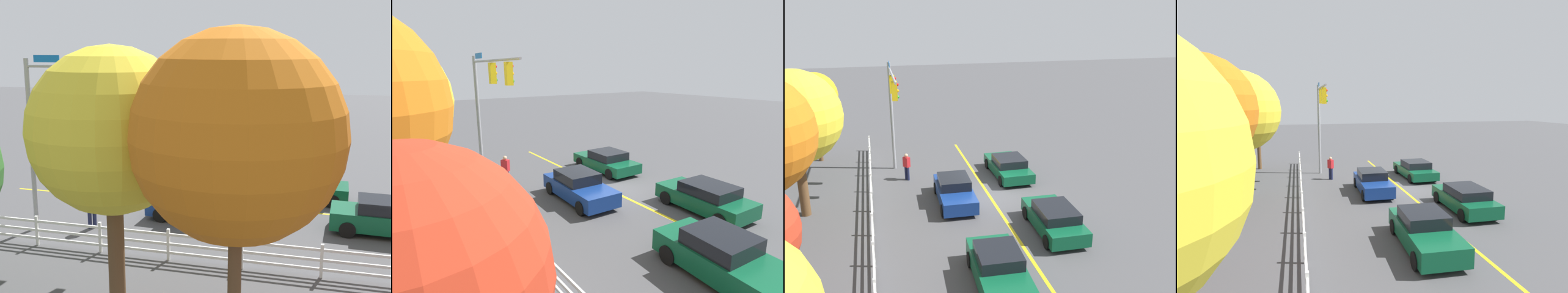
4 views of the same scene
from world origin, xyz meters
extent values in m
plane|color=#444447|center=(0.00, 0.00, 0.00)|extent=(120.00, 120.00, 0.00)
cube|color=gold|center=(-4.00, 0.00, 0.00)|extent=(28.00, 0.16, 0.01)
cylinder|color=gray|center=(5.83, 4.87, 3.47)|extent=(0.20, 0.20, 6.95)
cylinder|color=gray|center=(2.66, 4.87, 6.65)|extent=(6.33, 0.12, 0.12)
cube|color=#0C59B2|center=(4.93, 4.89, 6.93)|extent=(1.10, 0.03, 0.28)
cube|color=gold|center=(2.94, 4.87, 6.05)|extent=(0.32, 0.28, 1.00)
sphere|color=red|center=(2.94, 4.72, 6.37)|extent=(0.17, 0.17, 0.17)
sphere|color=orange|center=(2.94, 4.72, 6.05)|extent=(0.17, 0.17, 0.17)
sphere|color=#148C19|center=(2.94, 4.72, 5.73)|extent=(0.17, 0.17, 0.17)
cube|color=gold|center=(0.84, 4.87, 6.05)|extent=(0.32, 0.28, 1.00)
sphere|color=red|center=(0.84, 4.72, 6.37)|extent=(0.17, 0.17, 0.17)
sphere|color=orange|center=(0.84, 4.72, 6.05)|extent=(0.17, 0.17, 0.17)
sphere|color=#148C19|center=(0.84, 4.72, 5.73)|extent=(0.17, 0.17, 0.17)
cube|color=#0C4C2D|center=(-8.07, 1.84, 0.58)|extent=(4.47, 2.05, 0.72)
cube|color=black|center=(-7.85, 1.83, 1.18)|extent=(1.93, 1.74, 0.48)
cylinder|color=black|center=(-9.60, 1.06, 0.32)|extent=(0.65, 0.25, 0.64)
cylinder|color=black|center=(-9.52, 2.77, 0.32)|extent=(0.65, 0.25, 0.64)
cylinder|color=black|center=(-6.63, 0.91, 0.32)|extent=(0.65, 0.25, 0.64)
cylinder|color=black|center=(-6.54, 2.62, 0.32)|extent=(0.65, 0.25, 0.64)
cube|color=#0C4C2D|center=(-4.58, -1.87, 0.54)|extent=(4.33, 1.96, 0.65)
cube|color=black|center=(-4.80, -1.87, 1.10)|extent=(2.24, 1.72, 0.46)
cylinder|color=black|center=(-3.10, -1.05, 0.32)|extent=(0.65, 0.24, 0.64)
cylinder|color=black|center=(-3.15, -2.77, 0.32)|extent=(0.65, 0.24, 0.64)
cylinder|color=black|center=(-6.01, -0.97, 0.32)|extent=(0.65, 0.24, 0.64)
cylinder|color=black|center=(-6.06, -2.69, 0.32)|extent=(0.65, 0.24, 0.64)
cube|color=navy|center=(-0.37, 2.06, 0.56)|extent=(4.41, 1.92, 0.69)
cube|color=black|center=(-0.15, 2.05, 1.16)|extent=(2.00, 1.67, 0.50)
cylinder|color=black|center=(-1.88, 1.27, 0.32)|extent=(0.65, 0.24, 0.64)
cylinder|color=black|center=(-1.82, 2.94, 0.32)|extent=(0.65, 0.24, 0.64)
cylinder|color=black|center=(1.08, 1.18, 0.32)|extent=(0.65, 0.24, 0.64)
cylinder|color=black|center=(1.14, 2.84, 0.32)|extent=(0.65, 0.24, 0.64)
cube|color=#0C4C2D|center=(2.80, -1.97, 0.51)|extent=(4.56, 1.96, 0.59)
cube|color=black|center=(2.57, -1.97, 1.05)|extent=(1.98, 1.75, 0.49)
cylinder|color=black|center=(4.34, -1.06, 0.32)|extent=(0.64, 0.22, 0.64)
cylinder|color=black|center=(4.35, -2.88, 0.32)|extent=(0.64, 0.22, 0.64)
cylinder|color=black|center=(1.25, -1.07, 0.32)|extent=(0.64, 0.22, 0.64)
cylinder|color=black|center=(1.25, -2.89, 0.32)|extent=(0.64, 0.22, 0.64)
cylinder|color=#191E3F|center=(3.70, 4.31, 0.42)|extent=(0.16, 0.16, 0.85)
cylinder|color=#191E3F|center=(3.54, 4.20, 0.42)|extent=(0.16, 0.16, 0.85)
cube|color=red|center=(3.62, 4.26, 1.16)|extent=(0.48, 0.45, 0.62)
sphere|color=tan|center=(3.62, 4.26, 1.58)|extent=(0.22, 0.22, 0.22)
cube|color=white|center=(-10.80, 6.42, 0.57)|extent=(0.10, 0.10, 1.15)
cube|color=white|center=(-8.20, 6.42, 0.57)|extent=(0.10, 0.10, 1.15)
cube|color=white|center=(-5.60, 6.42, 0.57)|extent=(0.10, 0.10, 1.15)
cube|color=white|center=(-3.00, 6.42, 0.57)|extent=(0.10, 0.10, 1.15)
cube|color=white|center=(-0.40, 6.42, 0.57)|extent=(0.10, 0.10, 1.15)
cube|color=white|center=(2.20, 6.42, 0.57)|extent=(0.10, 0.10, 1.15)
cube|color=white|center=(4.80, 6.42, 0.57)|extent=(0.10, 0.10, 1.15)
cube|color=white|center=(7.40, 6.42, 0.57)|extent=(0.10, 0.10, 1.15)
cube|color=white|center=(10.00, 6.42, 0.57)|extent=(0.10, 0.10, 1.15)
cube|color=white|center=(-3.00, 6.42, 0.95)|extent=(26.00, 0.06, 0.09)
cube|color=white|center=(-3.00, 6.42, 0.60)|extent=(26.00, 0.06, 0.09)
cube|color=white|center=(-3.00, 6.42, 0.28)|extent=(26.00, 0.06, 0.09)
cylinder|color=brown|center=(0.07, 9.70, 1.71)|extent=(0.47, 0.47, 3.42)
sphere|color=yellow|center=(0.07, 9.70, 5.14)|extent=(4.59, 4.59, 4.59)
cylinder|color=brown|center=(8.64, 9.72, 1.69)|extent=(0.30, 0.30, 3.39)
sphere|color=gold|center=(8.64, 9.72, 4.56)|extent=(3.11, 3.11, 3.11)
cylinder|color=brown|center=(5.24, 10.69, 1.22)|extent=(0.33, 0.33, 2.44)
sphere|color=#2D6628|center=(5.24, 10.69, 3.91)|extent=(3.92, 3.92, 3.92)
cylinder|color=brown|center=(-9.09, 10.02, 1.27)|extent=(0.30, 0.30, 2.54)
cylinder|color=brown|center=(-3.53, 10.74, 1.72)|extent=(0.34, 0.34, 3.43)
sphere|color=#C66614|center=(-3.53, 10.74, 5.32)|extent=(5.05, 5.05, 5.05)
camera|label=1|loc=(-5.47, 21.69, 7.33)|focal=44.90mm
camera|label=2|loc=(-12.98, 10.21, 6.19)|focal=30.14mm
camera|label=3|loc=(-21.67, 6.04, 10.11)|focal=40.03mm
camera|label=4|loc=(-18.82, 6.55, 5.71)|focal=28.67mm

